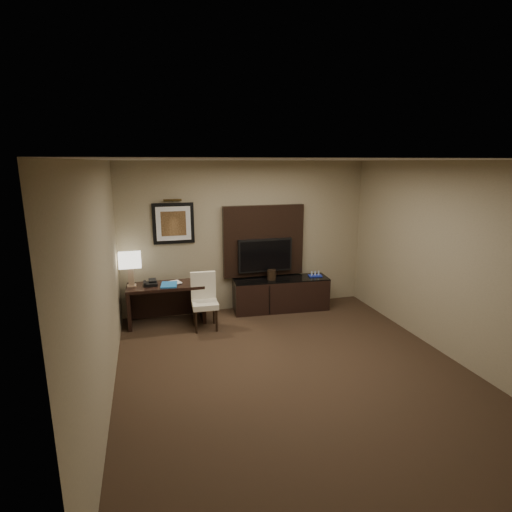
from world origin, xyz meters
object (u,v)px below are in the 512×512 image
object	(u,v)px
desk_chair	(205,304)
ice_bucket	(272,275)
tv	(265,255)
desk	(167,304)
table_lamp	(131,270)
desk_phone	(151,282)
credenza	(281,294)
minibar_tray	(315,274)

from	to	relation	value
desk_chair	ice_bucket	distance (m)	1.39
tv	desk_chair	bearing A→B (deg)	-152.48
desk_chair	desk	bearing A→B (deg)	146.33
desk	table_lamp	distance (m)	0.82
desk_phone	ice_bucket	world-z (taller)	desk_phone
credenza	desk_phone	distance (m)	2.35
credenza	ice_bucket	world-z (taller)	ice_bucket
desk	desk_chair	bearing A→B (deg)	-34.86
credenza	table_lamp	size ratio (longest dim) A/B	3.23
desk_chair	desk_phone	size ratio (longest dim) A/B	3.96
credenza	minibar_tray	world-z (taller)	minibar_tray
desk	desk_phone	size ratio (longest dim) A/B	5.85
minibar_tray	desk	bearing A→B (deg)	-179.27
desk	ice_bucket	size ratio (longest dim) A/B	7.01
desk_chair	minibar_tray	world-z (taller)	desk_chair
credenza	desk_chair	size ratio (longest dim) A/B	2.03
tv	desk_phone	size ratio (longest dim) A/B	4.63
tv	table_lamp	xyz separation A→B (m)	(-2.34, -0.15, -0.07)
tv	desk_chair	world-z (taller)	tv
credenza	ice_bucket	xyz separation A→B (m)	(-0.19, -0.02, 0.39)
tv	ice_bucket	world-z (taller)	tv
desk	credenza	distance (m)	2.07
credenza	desk_phone	bearing A→B (deg)	-174.30
tv	desk_chair	distance (m)	1.49
tv	minibar_tray	world-z (taller)	tv
minibar_tray	ice_bucket	bearing A→B (deg)	179.19
desk_chair	table_lamp	xyz separation A→B (m)	(-1.13, 0.48, 0.52)
desk	desk_phone	bearing A→B (deg)	-179.57
desk_chair	table_lamp	size ratio (longest dim) A/B	1.59
ice_bucket	minibar_tray	bearing A→B (deg)	-0.81
tv	ice_bucket	size ratio (longest dim) A/B	5.54
desk_phone	desk_chair	bearing A→B (deg)	-28.54
ice_bucket	tv	bearing A→B (deg)	115.58
table_lamp	minibar_tray	size ratio (longest dim) A/B	2.24
credenza	desk_phone	xyz separation A→B (m)	(-2.30, -0.06, 0.43)
desk	tv	bearing A→B (deg)	7.42
credenza	tv	world-z (taller)	tv
desk_phone	table_lamp	bearing A→B (deg)	168.85
credenza	desk	bearing A→B (deg)	-174.06
ice_bucket	desk_phone	bearing A→B (deg)	-178.80
desk	minibar_tray	bearing A→B (deg)	1.65
ice_bucket	minibar_tray	distance (m)	0.85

